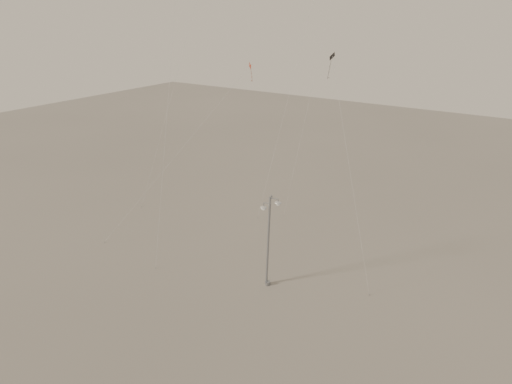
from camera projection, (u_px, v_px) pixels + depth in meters
The scene contains 5 objects.
ground at pixel (205, 281), 33.19m from camera, with size 160.00×160.00×0.00m, color gray.
street_lamp at pixel (269, 239), 30.93m from camera, with size 1.58×0.81×8.09m.
kite_1 at pixel (175, 7), 32.05m from camera, with size 2.30×9.16×29.22m.
kite_3 at pixel (209, 116), 35.75m from camera, with size 10.78×10.26×16.54m.
kite_4 at pixel (341, 114), 30.55m from camera, with size 6.36×4.00×17.69m.
Camera 1 is at (18.42, -20.70, 20.14)m, focal length 28.00 mm.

